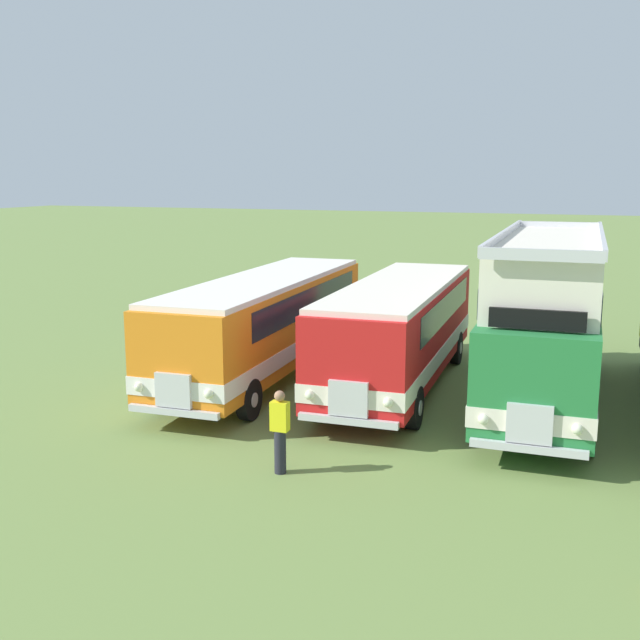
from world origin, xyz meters
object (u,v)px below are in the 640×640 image
at_px(bus_third_in_row, 547,315).
at_px(marshal_person, 280,431).
at_px(bus_first_in_row, 267,318).
at_px(bus_second_in_row, 400,326).

height_order(bus_third_in_row, marshal_person, bus_third_in_row).
height_order(bus_first_in_row, bus_third_in_row, bus_third_in_row).
distance_m(bus_third_in_row, marshal_person, 8.42).
bearing_deg(marshal_person, bus_first_in_row, 116.52).
relative_size(bus_second_in_row, bus_third_in_row, 0.97).
height_order(bus_first_in_row, bus_second_in_row, same).
bearing_deg(bus_first_in_row, bus_second_in_row, 4.09).
bearing_deg(bus_third_in_row, bus_second_in_row, 178.11).
relative_size(bus_first_in_row, marshal_person, 6.55).
xyz_separation_m(bus_second_in_row, marshal_person, (-0.60, -7.04, -0.87)).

